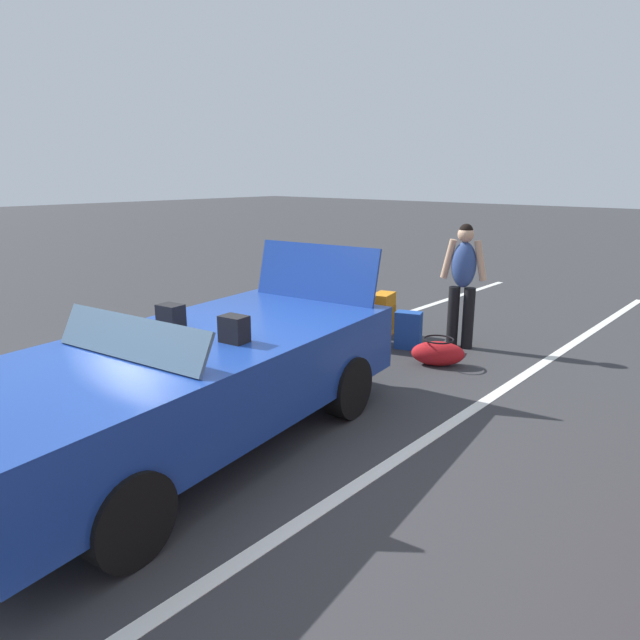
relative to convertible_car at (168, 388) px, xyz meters
name	(u,v)px	position (x,y,z in m)	size (l,w,h in m)	color
ground_plane	(191,445)	(-0.20, -0.03, -0.59)	(80.00, 80.00, 0.00)	#333335
lot_line_near	(117,408)	(-0.20, -1.25, -0.59)	(18.00, 0.12, 0.01)	silver
lot_line_mid	(319,510)	(-0.20, 1.45, -0.59)	(18.00, 0.12, 0.01)	silver
convertible_car	(168,388)	(0.00, 0.00, 0.00)	(4.34, 2.30, 1.53)	navy
suitcase_large_black	(352,317)	(-3.52, -0.87, -0.22)	(0.46, 0.55, 0.99)	#2D2319
suitcase_medium_bright	(383,315)	(-4.11, -0.77, -0.28)	(0.45, 0.34, 0.62)	orange
suitcase_small_carryon	(408,330)	(-3.82, -0.16, -0.34)	(0.31, 0.39, 0.50)	#1E479E
duffel_bag	(438,353)	(-3.47, 0.50, -0.43)	(0.59, 0.70, 0.34)	red
traveler_person	(463,279)	(-4.32, 0.34, 0.34)	(0.30, 0.60, 1.65)	black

